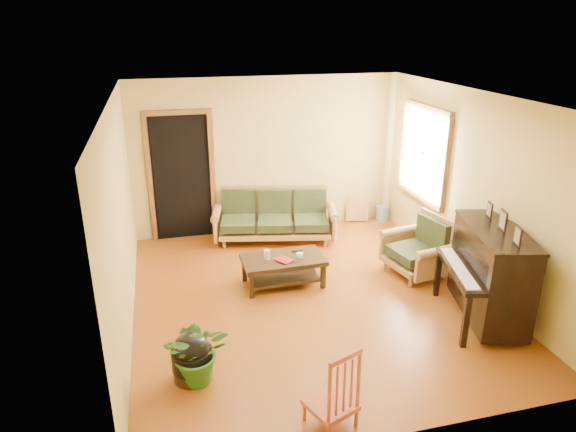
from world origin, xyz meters
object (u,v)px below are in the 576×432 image
object	(u,v)px
sofa	(275,216)
coffee_table	(283,271)
ceramic_crock	(382,213)
armchair	(416,246)
potted_plant	(198,351)
footstool	(192,362)
piano	(490,276)
red_chair	(331,385)

from	to	relation	value
sofa	coffee_table	world-z (taller)	sofa
coffee_table	ceramic_crock	distance (m)	2.99
armchair	potted_plant	distance (m)	3.59
coffee_table	potted_plant	world-z (taller)	potted_plant
footstool	potted_plant	bearing A→B (deg)	-37.82
piano	armchair	bearing A→B (deg)	116.15
piano	footstool	world-z (taller)	piano
armchair	potted_plant	size ratio (longest dim) A/B	1.21
sofa	coffee_table	distance (m)	1.56
piano	sofa	bearing A→B (deg)	137.62
coffee_table	piano	bearing A→B (deg)	-33.93
sofa	ceramic_crock	distance (m)	2.14
sofa	ceramic_crock	xyz separation A→B (m)	(2.09, 0.36, -0.28)
sofa	armchair	world-z (taller)	armchair
red_chair	coffee_table	bearing A→B (deg)	63.60
sofa	piano	size ratio (longest dim) A/B	1.47
sofa	potted_plant	world-z (taller)	sofa
coffee_table	footstool	size ratio (longest dim) A/B	2.71
sofa	potted_plant	bearing A→B (deg)	-102.96
armchair	piano	distance (m)	1.35
footstool	red_chair	size ratio (longest dim) A/B	0.49
sofa	armchair	bearing A→B (deg)	-32.95
footstool	ceramic_crock	world-z (taller)	footstool
piano	potted_plant	world-z (taller)	piano
sofa	piano	bearing A→B (deg)	-44.86
sofa	red_chair	world-z (taller)	sofa
red_chair	armchair	bearing A→B (deg)	27.88
ceramic_crock	sofa	bearing A→B (deg)	-170.15
footstool	red_chair	bearing A→B (deg)	-39.20
piano	ceramic_crock	xyz separation A→B (m)	(0.14, 3.36, -0.45)
ceramic_crock	armchair	bearing A→B (deg)	-101.34
footstool	ceramic_crock	bearing A→B (deg)	44.34
sofa	coffee_table	size ratio (longest dim) A/B	1.77
armchair	sofa	bearing A→B (deg)	123.76
sofa	potted_plant	size ratio (longest dim) A/B	2.81
ceramic_crock	potted_plant	bearing A→B (deg)	-134.83
coffee_table	ceramic_crock	xyz separation A→B (m)	(2.32, 1.89, -0.06)
sofa	potted_plant	xyz separation A→B (m)	(-1.54, -3.29, -0.07)
coffee_table	potted_plant	distance (m)	2.19
ceramic_crock	potted_plant	xyz separation A→B (m)	(-3.63, -3.65, 0.21)
coffee_table	footstool	bearing A→B (deg)	-128.69
piano	red_chair	xyz separation A→B (m)	(-2.39, -1.19, -0.18)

